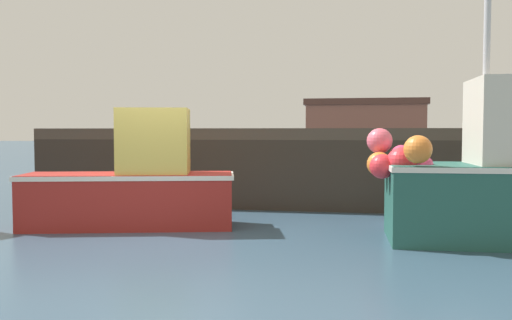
{
  "coord_description": "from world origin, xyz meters",
  "views": [
    {
      "loc": [
        3.16,
        -8.56,
        1.71
      ],
      "look_at": [
        0.92,
        3.51,
        1.07
      ],
      "focal_mm": 38.41,
      "sensor_mm": 36.0,
      "label": 1
    }
  ],
  "objects": [
    {
      "name": "ground",
      "position": [
        0.0,
        0.0,
        -0.05
      ],
      "size": [
        120.0,
        160.0,
        0.1
      ],
      "color": "#334C60"
    },
    {
      "name": "pier",
      "position": [
        3.12,
        5.89,
        1.48
      ],
      "size": [
        14.75,
        6.95,
        1.78
      ],
      "color": "#473D33",
      "rests_on": "ground"
    },
    {
      "name": "fishing_boat_near_right",
      "position": [
        -0.71,
        0.55,
        0.77
      ],
      "size": [
        3.86,
        1.95,
        2.11
      ],
      "color": "maroon",
      "rests_on": "ground"
    },
    {
      "name": "fishing_boat_mid",
      "position": [
        5.09,
        0.3,
        0.98
      ],
      "size": [
        3.24,
        1.71,
        4.85
      ],
      "color": "#23564C",
      "rests_on": "ground"
    },
    {
      "name": "rowboat",
      "position": [
        4.67,
        1.49,
        0.16
      ],
      "size": [
        1.92,
        0.9,
        0.35
      ],
      "color": "silver",
      "rests_on": "ground"
    },
    {
      "name": "warehouse",
      "position": [
        3.76,
        38.28,
        2.18
      ],
      "size": [
        9.77,
        5.9,
        4.33
      ],
      "color": "brown",
      "rests_on": "ground"
    }
  ]
}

